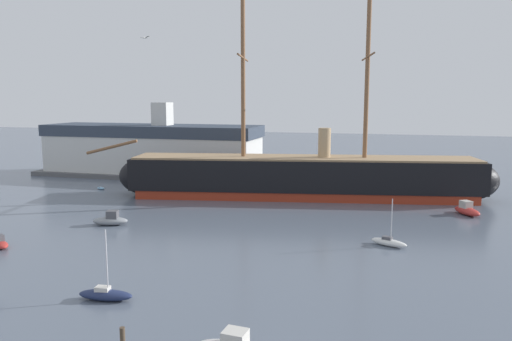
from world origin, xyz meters
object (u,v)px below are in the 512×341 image
object	(u,v)px
sailboat_near_centre	(105,294)
motorboat_far_right	(467,210)
sailboat_alongside_stern	(389,242)
seagull_in_flight	(145,38)
dinghy_far_left	(101,188)
motorboat_alongside_bow	(111,220)
motorboat_mid_left	(0,243)
tall_ship	(303,176)
dockside_warehouse_left	(152,150)

from	to	relation	value
sailboat_near_centre	motorboat_far_right	xyz separation A→B (m)	(30.34, 36.67, 0.18)
sailboat_alongside_stern	seagull_in_flight	xyz separation A→B (m)	(-17.86, -17.36, 19.10)
dinghy_far_left	sailboat_alongside_stern	bearing A→B (deg)	-22.79
motorboat_alongside_bow	sailboat_alongside_stern	world-z (taller)	sailboat_alongside_stern
sailboat_near_centre	motorboat_alongside_bow	bearing A→B (deg)	121.20
motorboat_alongside_bow	motorboat_far_right	distance (m)	45.52
sailboat_alongside_stern	seagull_in_flight	bearing A→B (deg)	-135.81
sailboat_near_centre	motorboat_alongside_bow	xyz separation A→B (m)	(-11.85, 19.56, 0.16)
motorboat_far_right	dinghy_far_left	bearing A→B (deg)	177.11
sailboat_alongside_stern	motorboat_mid_left	bearing A→B (deg)	-163.56
motorboat_alongside_bow	motorboat_far_right	size ratio (longest dim) A/B	0.97
sailboat_alongside_stern	seagull_in_flight	distance (m)	31.39
motorboat_alongside_bow	sailboat_alongside_stern	bearing A→B (deg)	0.51
tall_ship	motorboat_alongside_bow	xyz separation A→B (m)	(-19.41, -22.60, -2.65)
tall_ship	dinghy_far_left	bearing A→B (deg)	-175.56
dockside_warehouse_left	sailboat_near_centre	bearing A→B (deg)	-65.78
tall_ship	motorboat_far_right	size ratio (longest dim) A/B	13.49
tall_ship	motorboat_alongside_bow	bearing A→B (deg)	-130.66
sailboat_near_centre	dockside_warehouse_left	world-z (taller)	dockside_warehouse_left
sailboat_alongside_stern	dockside_warehouse_left	world-z (taller)	dockside_warehouse_left
sailboat_alongside_stern	seagull_in_flight	world-z (taller)	seagull_in_flight
sailboat_alongside_stern	dockside_warehouse_left	size ratio (longest dim) A/B	0.11
tall_ship	dockside_warehouse_left	distance (m)	35.11
dinghy_far_left	dockside_warehouse_left	world-z (taller)	dockside_warehouse_left
seagull_in_flight	sailboat_alongside_stern	bearing A→B (deg)	44.19
tall_ship	motorboat_far_right	distance (m)	23.57
motorboat_far_right	dockside_warehouse_left	distance (m)	58.50
motorboat_mid_left	tall_ship	bearing A→B (deg)	53.01
tall_ship	sailboat_near_centre	bearing A→B (deg)	-100.17
seagull_in_flight	dinghy_far_left	bearing A→B (deg)	128.03
dinghy_far_left	motorboat_far_right	bearing A→B (deg)	-2.89
sailboat_near_centre	motorboat_alongside_bow	distance (m)	22.87
motorboat_alongside_bow	dockside_warehouse_left	size ratio (longest dim) A/B	0.10
tall_ship	motorboat_far_right	xyz separation A→B (m)	(22.77, -5.49, -2.63)
tall_ship	sailboat_near_centre	xyz separation A→B (m)	(-7.56, -42.16, -2.81)
tall_ship	motorboat_far_right	world-z (taller)	tall_ship
tall_ship	sailboat_alongside_stern	bearing A→B (deg)	-59.78
tall_ship	dinghy_far_left	world-z (taller)	tall_ship
motorboat_mid_left	seagull_in_flight	distance (m)	28.61
dinghy_far_left	motorboat_far_right	distance (m)	56.69
motorboat_mid_left	motorboat_alongside_bow	bearing A→B (deg)	61.78
motorboat_alongside_bow	dockside_warehouse_left	world-z (taller)	dockside_warehouse_left
motorboat_alongside_bow	dinghy_far_left	size ratio (longest dim) A/B	2.34
motorboat_mid_left	motorboat_far_right	bearing A→B (deg)	30.32
motorboat_alongside_bow	sailboat_near_centre	bearing A→B (deg)	-58.80
dockside_warehouse_left	seagull_in_flight	xyz separation A→B (m)	(27.61, -52.90, 14.53)
sailboat_near_centre	dinghy_far_left	xyz separation A→B (m)	(-26.28, 39.53, -0.25)
motorboat_alongside_bow	dinghy_far_left	distance (m)	24.65
dinghy_far_left	motorboat_alongside_bow	bearing A→B (deg)	-54.14
dinghy_far_left	dockside_warehouse_left	size ratio (longest dim) A/B	0.04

